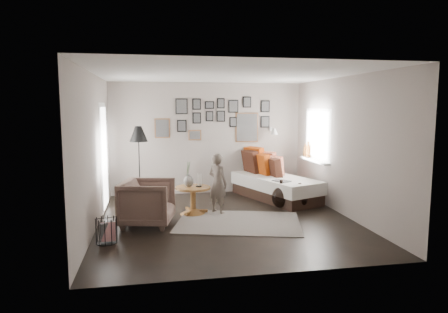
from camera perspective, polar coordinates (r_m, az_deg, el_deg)
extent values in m
plane|color=black|center=(7.32, 0.33, -9.07)|extent=(4.80, 4.80, 0.00)
plane|color=gray|center=(9.42, -2.39, 2.61)|extent=(4.50, 0.00, 4.50)
plane|color=gray|center=(4.75, 5.74, -1.89)|extent=(4.50, 0.00, 4.50)
plane|color=gray|center=(7.01, -18.06, 0.70)|extent=(0.00, 4.80, 4.80)
plane|color=gray|center=(7.80, 16.80, 1.37)|extent=(0.00, 4.80, 4.80)
plane|color=white|center=(7.05, 0.34, 11.68)|extent=(4.80, 4.80, 0.00)
plane|color=white|center=(8.22, -16.80, -0.11)|extent=(0.00, 2.14, 2.14)
plane|color=white|center=(8.22, -16.80, -0.11)|extent=(0.00, 1.88, 1.88)
plane|color=white|center=(8.22, -16.80, -0.11)|extent=(0.00, 1.93, 1.93)
plane|color=white|center=(8.86, 13.21, 3.12)|extent=(0.00, 1.30, 1.30)
plane|color=white|center=(8.86, 13.21, 3.12)|extent=(0.00, 1.14, 1.14)
cube|color=white|center=(8.90, 12.75, -0.55)|extent=(0.15, 1.32, 0.04)
cylinder|color=#8C4C14|center=(9.20, 11.92, 0.72)|extent=(0.10, 0.10, 0.28)
cylinder|color=#8C4C14|center=(9.36, 11.53, 0.66)|extent=(0.08, 0.08, 0.22)
cube|color=brown|center=(9.30, -8.82, 4.02)|extent=(0.35, 0.03, 0.45)
cube|color=black|center=(9.29, -8.81, 4.01)|extent=(0.30, 0.01, 0.40)
cube|color=black|center=(9.31, -6.09, 7.14)|extent=(0.28, 0.03, 0.36)
cube|color=black|center=(9.30, -6.08, 7.14)|extent=(0.23, 0.01, 0.31)
cube|color=black|center=(9.32, -6.05, 4.38)|extent=(0.22, 0.03, 0.28)
cube|color=black|center=(9.31, -6.04, 4.37)|extent=(0.17, 0.01, 0.23)
cube|color=black|center=(9.35, -3.93, 7.47)|extent=(0.20, 0.03, 0.26)
cube|color=black|center=(9.33, -3.92, 7.47)|extent=(0.15, 0.01, 0.21)
cube|color=black|center=(9.35, -3.92, 5.51)|extent=(0.20, 0.03, 0.26)
cube|color=black|center=(9.33, -3.90, 5.51)|extent=(0.15, 0.01, 0.21)
cube|color=black|center=(9.39, -2.10, 7.36)|extent=(0.22, 0.03, 0.18)
cube|color=black|center=(9.37, -2.08, 7.36)|extent=(0.17, 0.01, 0.13)
cube|color=black|center=(9.39, -2.09, 5.77)|extent=(0.18, 0.03, 0.24)
cube|color=black|center=(9.37, -2.07, 5.77)|extent=(0.13, 0.01, 0.19)
cube|color=black|center=(9.43, -0.46, 7.61)|extent=(0.18, 0.03, 0.24)
cube|color=black|center=(9.41, -0.44, 7.61)|extent=(0.13, 0.01, 0.19)
cube|color=black|center=(9.43, -0.46, 5.78)|extent=(0.20, 0.03, 0.26)
cube|color=black|center=(9.41, -0.44, 5.78)|extent=(0.15, 0.01, 0.21)
cube|color=black|center=(9.49, 1.34, 7.18)|extent=(0.24, 0.03, 0.30)
cube|color=black|center=(9.47, 1.36, 7.18)|extent=(0.19, 0.01, 0.25)
cube|color=black|center=(9.49, 1.33, 4.95)|extent=(0.18, 0.03, 0.24)
cube|color=black|center=(9.48, 1.36, 4.94)|extent=(0.13, 0.01, 0.19)
cube|color=brown|center=(9.57, 3.27, 4.17)|extent=(0.55, 0.03, 0.70)
cube|color=black|center=(9.55, 3.30, 4.17)|extent=(0.50, 0.01, 0.65)
cube|color=black|center=(9.56, 3.30, 7.77)|extent=(0.20, 0.03, 0.26)
cube|color=black|center=(9.54, 3.32, 7.77)|extent=(0.15, 0.01, 0.21)
cube|color=black|center=(9.67, 5.90, 7.14)|extent=(0.22, 0.03, 0.28)
cube|color=black|center=(9.66, 5.93, 7.14)|extent=(0.17, 0.01, 0.23)
cube|color=black|center=(9.68, 5.87, 4.95)|extent=(0.22, 0.03, 0.28)
cube|color=black|center=(9.66, 5.90, 4.95)|extent=(0.17, 0.01, 0.23)
cube|color=brown|center=(9.37, -4.20, 3.06)|extent=(0.30, 0.03, 0.24)
cube|color=black|center=(9.35, -4.19, 3.05)|extent=(0.25, 0.01, 0.19)
cube|color=white|center=(9.72, 6.74, 3.89)|extent=(0.06, 0.04, 0.10)
cylinder|color=white|center=(9.60, 6.95, 3.96)|extent=(0.02, 0.24, 0.02)
cone|color=white|center=(9.48, 7.18, 3.56)|extent=(0.18, 0.18, 0.14)
cube|color=#B3A89D|center=(7.17, 2.09, -9.36)|extent=(2.47, 2.03, 0.01)
cone|color=brown|center=(7.74, -4.43, -7.82)|extent=(0.50, 0.50, 0.10)
cylinder|color=brown|center=(7.68, -4.44, -6.24)|extent=(0.11, 0.11, 0.38)
cylinder|color=brown|center=(7.63, -4.46, -4.48)|extent=(0.67, 0.67, 0.04)
ellipsoid|color=black|center=(7.62, -5.08, -3.55)|extent=(0.19, 0.19, 0.21)
cylinder|color=black|center=(7.60, -5.09, -2.63)|extent=(0.06, 0.06, 0.04)
cylinder|color=black|center=(7.64, -3.64, -4.25)|extent=(0.12, 0.12, 0.02)
cube|color=black|center=(8.98, 7.37, -5.27)|extent=(1.60, 2.30, 0.25)
cube|color=silver|center=(8.93, 7.39, -3.72)|extent=(1.68, 2.38, 0.27)
cube|color=#9C3308|center=(9.69, 5.99, -0.36)|extent=(0.53, 0.67, 0.62)
cube|color=black|center=(9.55, 5.27, -0.67)|extent=(0.38, 0.60, 0.56)
cube|color=maroon|center=(9.46, 7.26, -0.83)|extent=(0.53, 0.57, 0.53)
cube|color=#9C3308|center=(9.25, 6.23, -1.07)|extent=(0.38, 0.56, 0.51)
cube|color=maroon|center=(9.12, 7.67, -1.36)|extent=(0.45, 0.52, 0.47)
cube|color=black|center=(8.93, 7.31, -1.60)|extent=(0.28, 0.47, 0.45)
cube|color=black|center=(8.38, 8.23, -3.47)|extent=(0.38, 0.41, 0.02)
imported|color=brown|center=(7.05, -10.87, -6.49)|extent=(1.04, 1.02, 0.79)
cube|color=silver|center=(7.08, -10.64, -5.73)|extent=(0.44, 0.45, 0.16)
cylinder|color=black|center=(8.80, -11.87, -6.35)|extent=(0.25, 0.25, 0.03)
cylinder|color=black|center=(8.66, -11.99, -1.75)|extent=(0.02, 0.02, 1.46)
cone|color=black|center=(8.58, -12.12, 3.18)|extent=(0.38, 0.38, 0.33)
cube|color=black|center=(6.36, -16.43, -10.25)|extent=(0.22, 0.19, 0.29)
cube|color=silver|center=(6.34, -16.18, -10.30)|extent=(0.22, 0.10, 0.29)
ellipsoid|color=black|center=(8.20, 8.14, -5.79)|extent=(0.38, 0.38, 0.44)
cylinder|color=black|center=(8.14, 8.18, -3.83)|extent=(0.06, 0.06, 0.13)
ellipsoid|color=black|center=(8.21, 10.74, -6.01)|extent=(0.34, 0.34, 0.39)
cylinder|color=black|center=(8.16, 10.78, -4.23)|extent=(0.06, 0.06, 0.13)
imported|color=#60544B|center=(7.68, -0.89, -3.86)|extent=(0.48, 0.50, 1.16)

